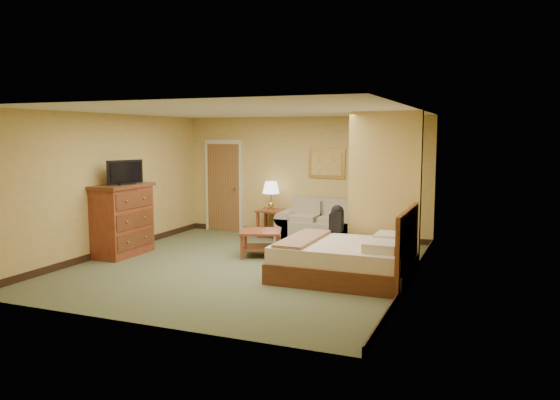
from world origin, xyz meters
The scene contains 17 objects.
floor centered at (0.00, 0.00, 0.00)m, with size 6.00×6.00×0.00m, color #505839.
ceiling centered at (0.00, 0.00, 2.60)m, with size 6.00×6.00×0.00m, color white.
back_wall centered at (0.00, 3.00, 1.30)m, with size 5.50×0.02×2.60m, color tan.
left_wall centered at (-2.75, 0.00, 1.30)m, with size 0.02×6.00×2.60m, color tan.
right_wall centered at (2.75, 0.00, 1.30)m, with size 0.02×6.00×2.60m, color tan.
partition centered at (2.15, 0.93, 1.30)m, with size 1.20×0.15×2.60m, color tan.
door centered at (-1.95, 2.96, 1.03)m, with size 0.94×0.16×2.10m.
baseboard centered at (0.00, 2.99, 0.06)m, with size 5.50×0.02×0.12m, color black.
loveseat centered at (0.51, 2.57, 0.29)m, with size 1.75×0.81×0.88m.
side_table centered at (-0.64, 2.65, 0.40)m, with size 0.55×0.55×0.60m.
table_lamp centered at (-0.64, 2.65, 1.06)m, with size 0.37×0.37×0.61m.
coffee_table centered at (-0.08, 0.85, 0.34)m, with size 0.94×0.94×0.47m.
wall_picture centered at (0.51, 2.97, 1.60)m, with size 0.80×0.04×0.62m.
dresser centered at (-2.48, -0.03, 0.66)m, with size 0.65×1.23×1.32m.
tv centered at (-2.37, -0.03, 1.52)m, with size 0.28×0.70×0.44m.
bed centered at (1.82, -0.10, 0.31)m, with size 2.05×1.74×1.13m.
backpack centered at (1.38, 0.80, 0.80)m, with size 0.22×0.28×0.47m.
Camera 1 is at (3.92, -8.13, 2.22)m, focal length 35.00 mm.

